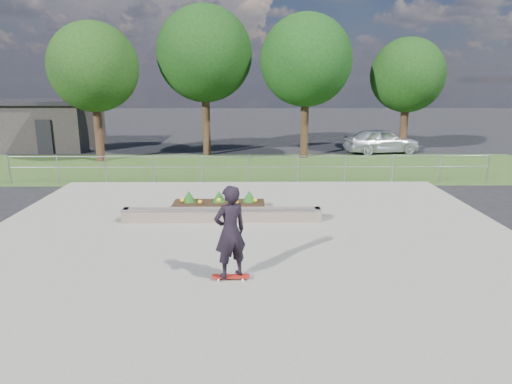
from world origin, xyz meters
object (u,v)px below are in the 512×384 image
planter_bed (219,205)px  parked_car (382,141)px  skateboarder (230,232)px  grind_ledge (222,215)px

planter_bed → parked_car: 15.15m
planter_bed → skateboarder: 5.47m
skateboarder → parked_car: bearing=65.3°
grind_ledge → planter_bed: (-0.18, 1.20, -0.02)m
planter_bed → skateboarder: skateboarder is taller
parked_car → skateboarder: bearing=145.0°
skateboarder → parked_car: (8.16, 17.70, -0.40)m
planter_bed → parked_car: parked_car is taller
grind_ledge → skateboarder: 4.27m
planter_bed → parked_car: bearing=54.6°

